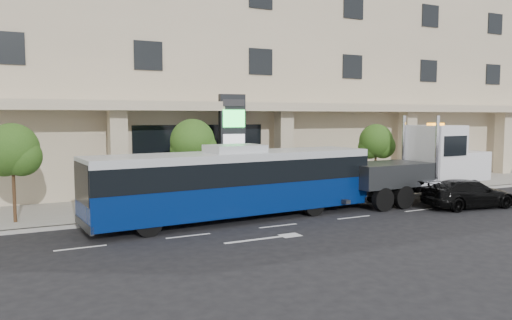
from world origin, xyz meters
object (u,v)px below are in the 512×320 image
(city_bus, at_px, (235,182))
(tow_truck, at_px, (423,166))
(black_sedan, at_px, (468,194))
(signage_pylon, at_px, (232,145))

(city_bus, distance_m, tow_truck, 11.13)
(tow_truck, distance_m, black_sedan, 2.84)
(tow_truck, relative_size, signage_pylon, 1.81)
(black_sedan, bearing_deg, tow_truck, 22.95)
(signage_pylon, bearing_deg, black_sedan, -32.45)
(tow_truck, bearing_deg, signage_pylon, 147.70)
(city_bus, relative_size, signage_pylon, 2.36)
(tow_truck, relative_size, black_sedan, 2.07)
(city_bus, height_order, signage_pylon, signage_pylon)
(tow_truck, xyz_separation_m, black_sedan, (0.69, -2.48, -1.21))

